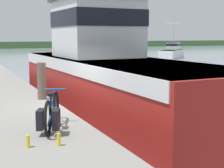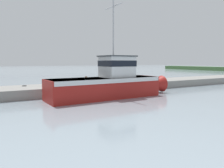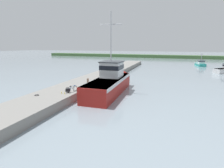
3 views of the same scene
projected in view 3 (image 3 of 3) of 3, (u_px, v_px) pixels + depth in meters
ground_plane at (93, 96)px, 22.00m from camera, size 320.00×320.00×0.00m
dock_pier at (70, 90)px, 22.97m from camera, size 4.84×80.00×0.96m
far_shoreline at (222, 58)px, 78.03m from camera, size 180.00×5.00×1.48m
fishing_boat_main at (110, 81)px, 23.50m from camera, size 3.65×13.37×10.43m
boat_red_outer at (201, 64)px, 53.31m from camera, size 2.72×6.56×3.93m
bicycle_touring at (70, 89)px, 20.10m from camera, size 0.81×1.57×0.72m
mooring_post at (88, 82)px, 22.95m from camera, size 0.25×0.25×1.05m
hose_coil at (37, 95)px, 18.86m from camera, size 0.48×0.48×0.05m
water_bottle_on_curb at (62, 93)px, 19.57m from camera, size 0.07×0.07×0.21m
water_bottle_by_bike at (65, 93)px, 19.30m from camera, size 0.06×0.06×0.21m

